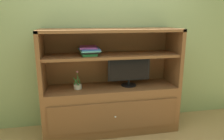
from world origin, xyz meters
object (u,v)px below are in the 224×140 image
at_px(tv_monitor, 129,71).
at_px(potted_plant, 78,86).
at_px(media_console, 111,99).
at_px(magazine_stack, 89,50).

xyz_separation_m(tv_monitor, potted_plant, (-0.72, -0.00, -0.17)).
height_order(media_console, potted_plant, media_console).
relative_size(media_console, potted_plant, 7.55).
bearing_deg(tv_monitor, potted_plant, -179.72).
bearing_deg(media_console, tv_monitor, -2.72).
distance_m(media_console, tv_monitor, 0.47).
bearing_deg(potted_plant, magazine_stack, 2.43).
bearing_deg(potted_plant, media_console, 1.90).
bearing_deg(tv_monitor, media_console, 177.28).
bearing_deg(media_console, potted_plant, -178.10).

